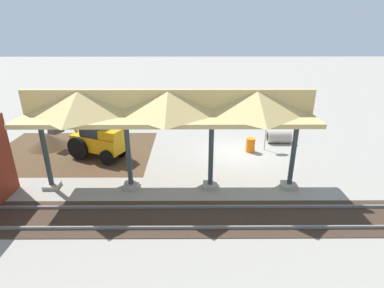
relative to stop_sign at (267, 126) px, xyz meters
name	(u,v)px	position (x,y,z in m)	size (l,w,h in m)	color
ground_plane	(237,152)	(1.79, 0.39, -1.62)	(120.00, 120.00, 0.00)	gray
dirt_work_zone	(74,152)	(12.24, 0.26, -1.62)	(9.88, 7.00, 0.01)	#4C3823
platform_canopy	(168,106)	(5.77, 4.78, 2.54)	(13.01, 3.20, 4.90)	#9E998E
rail_tracks	(262,217)	(1.79, 7.37, -1.59)	(60.00, 2.58, 0.15)	slate
stop_sign	(267,126)	(0.00, 0.00, 0.00)	(0.73, 0.26, 2.25)	gray
backhoe	(96,137)	(10.44, 1.07, -0.36)	(5.22, 3.17, 2.82)	orange
dirt_mound	(49,146)	(14.18, -0.61, -1.62)	(5.33, 5.33, 1.78)	#4C3823
concrete_pipe	(279,137)	(-1.24, -1.22, -1.18)	(1.55, 0.89, 0.87)	#9E9384
traffic_barrel	(250,145)	(0.99, 0.31, -1.17)	(0.56, 0.56, 0.90)	orange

